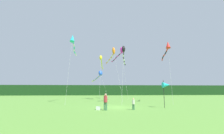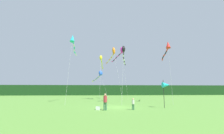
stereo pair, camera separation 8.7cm
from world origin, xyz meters
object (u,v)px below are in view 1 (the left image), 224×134
(kite_red, at_px, (167,47))
(kite_black, at_px, (124,53))
(kite_magenta, at_px, (121,52))
(kite_cyan, at_px, (73,41))
(cooler_box, at_px, (98,108))
(kite_orange, at_px, (113,53))
(kite_yellow, at_px, (101,60))
(person_adult, at_px, (106,101))
(person_child, at_px, (133,103))
(kite_blue, at_px, (100,74))
(banner_flag_pole, at_px, (166,85))

(kite_red, bearing_deg, kite_black, 170.75)
(kite_magenta, bearing_deg, kite_cyan, -137.07)
(cooler_box, distance_m, kite_cyan, 14.79)
(kite_cyan, height_order, kite_red, kite_cyan)
(kite_orange, height_order, kite_cyan, kite_cyan)
(kite_magenta, bearing_deg, cooler_box, -105.60)
(kite_black, xyz_separation_m, kite_yellow, (-4.10, 7.98, 0.19))
(cooler_box, distance_m, kite_black, 13.49)
(kite_black, bearing_deg, kite_magenta, 85.70)
(person_adult, distance_m, kite_black, 13.09)
(person_child, distance_m, kite_cyan, 16.30)
(kite_black, height_order, kite_magenta, kite_magenta)
(kite_blue, xyz_separation_m, kite_red, (12.08, -10.60, 3.84))
(kite_yellow, bearing_deg, kite_red, -38.04)
(kite_magenta, bearing_deg, kite_black, -94.30)
(person_adult, height_order, cooler_box, person_adult)
(kite_black, distance_m, kite_yellow, 8.98)
(person_adult, xyz_separation_m, kite_black, (3.61, 9.74, 7.97))
(person_adult, bearing_deg, banner_flag_pole, 11.74)
(person_child, relative_size, kite_yellow, 0.13)
(kite_blue, height_order, kite_magenta, kite_magenta)
(person_adult, relative_size, kite_red, 0.16)
(kite_orange, xyz_separation_m, kite_red, (9.23, -7.05, -0.58))
(person_child, xyz_separation_m, cooler_box, (-3.86, 0.35, -0.54))
(person_adult, bearing_deg, kite_black, 69.65)
(cooler_box, bearing_deg, kite_cyan, 118.14)
(banner_flag_pole, bearing_deg, kite_red, 61.50)
(kite_cyan, bearing_deg, kite_blue, 63.37)
(cooler_box, bearing_deg, kite_black, 64.55)
(kite_blue, bearing_deg, cooler_box, -90.08)
(person_adult, distance_m, kite_cyan, 14.80)
(person_child, xyz_separation_m, kite_yellow, (-3.56, 17.58, 8.43))
(kite_cyan, xyz_separation_m, kite_blue, (4.82, 9.62, -4.95))
(banner_flag_pole, xyz_separation_m, kite_red, (3.75, 6.91, 7.04))
(kite_orange, distance_m, kite_cyan, 9.80)
(person_child, distance_m, kite_blue, 20.03)
(kite_black, relative_size, kite_orange, 0.87)
(person_child, distance_m, cooler_box, 3.91)
(kite_black, xyz_separation_m, kite_magenta, (0.67, 8.90, 2.50))
(kite_cyan, bearing_deg, kite_black, 1.69)
(person_adult, distance_m, kite_blue, 19.73)
(person_adult, height_order, kite_orange, kite_orange)
(cooler_box, height_order, kite_black, kite_black)
(banner_flag_pole, bearing_deg, person_adult, -168.26)
(banner_flag_pole, bearing_deg, kite_blue, 115.45)
(kite_cyan, xyz_separation_m, kite_magenta, (9.87, 9.18, 0.55))
(banner_flag_pole, xyz_separation_m, kite_blue, (-8.33, 17.51, 3.20))
(kite_orange, bearing_deg, person_child, -86.36)
(kite_yellow, bearing_deg, kite_magenta, 10.91)
(person_child, bearing_deg, kite_black, 86.79)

